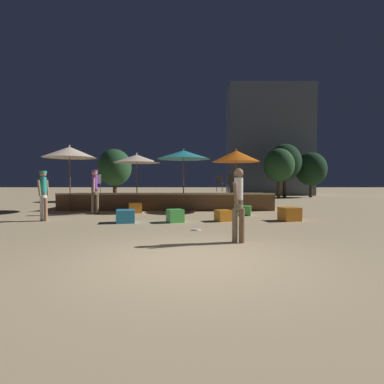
% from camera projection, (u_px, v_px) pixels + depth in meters
% --- Properties ---
extents(ground_plane, '(120.00, 120.00, 0.00)m').
position_uv_depth(ground_plane, '(191.00, 260.00, 5.37)').
color(ground_plane, tan).
extents(wooden_deck, '(10.38, 2.68, 0.84)m').
position_uv_depth(wooden_deck, '(169.00, 201.00, 15.46)').
color(wooden_deck, brown).
rests_on(wooden_deck, ground).
extents(patio_umbrella_0, '(2.19, 2.19, 2.75)m').
position_uv_depth(patio_umbrella_0, '(138.00, 159.00, 14.23)').
color(patio_umbrella_0, brown).
rests_on(patio_umbrella_0, ground).
extents(patio_umbrella_1, '(2.26, 2.26, 2.94)m').
position_uv_depth(patio_umbrella_1, '(237.00, 156.00, 14.14)').
color(patio_umbrella_1, brown).
rests_on(patio_umbrella_1, ground).
extents(patio_umbrella_2, '(2.42, 2.42, 3.09)m').
position_uv_depth(patio_umbrella_2, '(71.00, 152.00, 13.92)').
color(patio_umbrella_2, brown).
rests_on(patio_umbrella_2, ground).
extents(patio_umbrella_3, '(2.57, 2.57, 2.97)m').
position_uv_depth(patio_umbrella_3, '(184.00, 155.00, 14.41)').
color(patio_umbrella_3, brown).
rests_on(patio_umbrella_3, ground).
extents(cube_seat_0, '(0.72, 0.72, 0.44)m').
position_uv_depth(cube_seat_0, '(127.00, 216.00, 10.21)').
color(cube_seat_0, '#2D9EDB').
rests_on(cube_seat_0, ground).
extents(cube_seat_1, '(0.75, 0.75, 0.48)m').
position_uv_depth(cube_seat_1, '(291.00, 214.00, 10.68)').
color(cube_seat_1, orange).
rests_on(cube_seat_1, ground).
extents(cube_seat_2, '(0.60, 0.60, 0.39)m').
position_uv_depth(cube_seat_2, '(246.00, 211.00, 12.38)').
color(cube_seat_2, '#4CC651').
rests_on(cube_seat_2, ground).
extents(cube_seat_3, '(0.65, 0.65, 0.39)m').
position_uv_depth(cube_seat_3, '(224.00, 216.00, 10.58)').
color(cube_seat_3, orange).
rests_on(cube_seat_3, ground).
extents(cube_seat_4, '(0.66, 0.66, 0.45)m').
position_uv_depth(cube_seat_4, '(176.00, 216.00, 10.30)').
color(cube_seat_4, '#4CC651').
rests_on(cube_seat_4, ground).
extents(cube_seat_5, '(0.69, 0.69, 0.45)m').
position_uv_depth(cube_seat_5, '(136.00, 208.00, 13.30)').
color(cube_seat_5, orange).
rests_on(cube_seat_5, ground).
extents(person_0, '(0.33, 0.47, 1.71)m').
position_uv_depth(person_0, '(240.00, 202.00, 6.88)').
color(person_0, '#72664C').
rests_on(person_0, ground).
extents(person_1, '(0.31, 0.58, 1.89)m').
position_uv_depth(person_1, '(96.00, 188.00, 12.71)').
color(person_1, '#72664C').
rests_on(person_1, ground).
extents(person_2, '(0.29, 0.47, 1.78)m').
position_uv_depth(person_2, '(45.00, 192.00, 10.62)').
color(person_2, white).
rests_on(person_2, ground).
extents(bistro_chair_0, '(0.47, 0.47, 0.90)m').
position_uv_depth(bistro_chair_0, '(98.00, 182.00, 14.95)').
color(bistro_chair_0, '#47474C').
rests_on(bistro_chair_0, wooden_deck).
extents(bistro_chair_1, '(0.47, 0.48, 0.90)m').
position_uv_depth(bistro_chair_1, '(233.00, 182.00, 15.39)').
color(bistro_chair_1, '#2D3338').
rests_on(bistro_chair_1, wooden_deck).
extents(bistro_chair_2, '(0.40, 0.40, 0.90)m').
position_uv_depth(bistro_chair_2, '(220.00, 182.00, 16.29)').
color(bistro_chair_2, '#47474C').
rests_on(bistro_chair_2, wooden_deck).
extents(frisbee_disc, '(0.25, 0.25, 0.03)m').
position_uv_depth(frisbee_disc, '(197.00, 229.00, 8.65)').
color(frisbee_disc, white).
rests_on(frisbee_disc, ground).
extents(background_tree_0, '(2.61, 2.61, 3.88)m').
position_uv_depth(background_tree_0, '(312.00, 169.00, 25.73)').
color(background_tree_0, '#3D2B1C').
rests_on(background_tree_0, ground).
extents(background_tree_1, '(2.44, 2.44, 4.03)m').
position_uv_depth(background_tree_1, '(280.00, 165.00, 24.01)').
color(background_tree_1, '#3D2B1C').
rests_on(background_tree_1, ground).
extents(background_tree_2, '(2.71, 2.71, 4.49)m').
position_uv_depth(background_tree_2, '(286.00, 162.00, 24.89)').
color(background_tree_2, '#3D2B1C').
rests_on(background_tree_2, ground).
extents(background_tree_3, '(2.34, 2.34, 3.66)m').
position_uv_depth(background_tree_3, '(116.00, 168.00, 21.08)').
color(background_tree_3, '#3D2B1C').
rests_on(background_tree_3, ground).
extents(distant_building, '(8.32, 3.46, 10.92)m').
position_uv_depth(distant_building, '(270.00, 141.00, 30.31)').
color(distant_building, '#4C5666').
rests_on(distant_building, ground).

